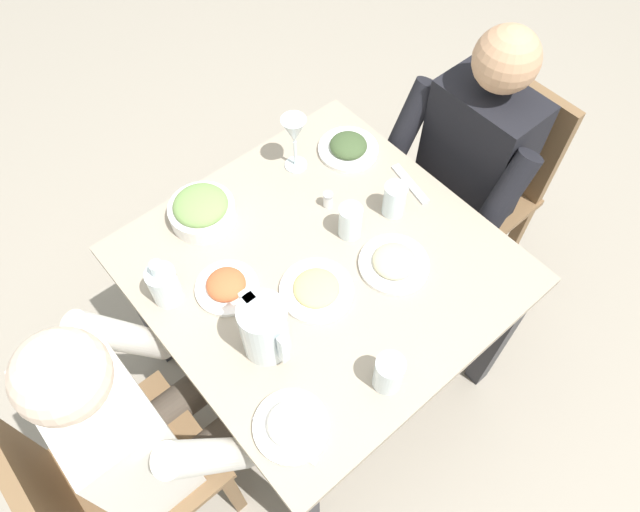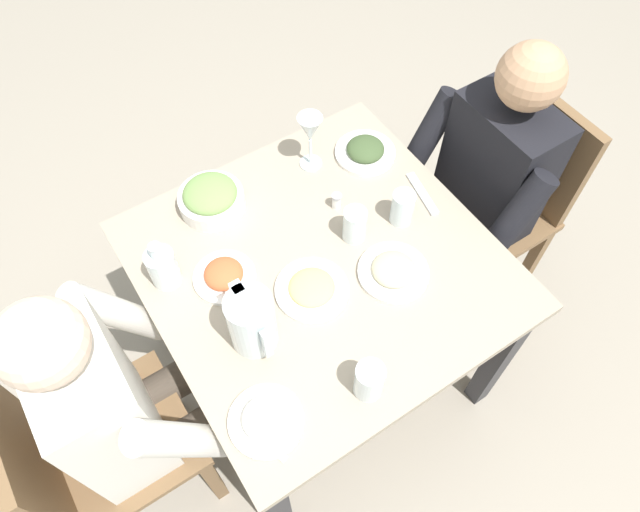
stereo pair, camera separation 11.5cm
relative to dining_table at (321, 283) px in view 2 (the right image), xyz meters
name	(u,v)px [view 2 (the right image)]	position (x,y,z in m)	size (l,w,h in m)	color
ground_plane	(321,363)	(0.00, 0.00, -0.61)	(8.00, 8.00, 0.00)	gray
dining_table	(321,283)	(0.00, 0.00, 0.00)	(0.94, 0.94, 0.72)	gray
chair_near	(85,453)	(0.04, -0.79, -0.13)	(0.40, 0.40, 0.86)	brown
chair_far	(505,195)	(-0.01, 0.79, -0.13)	(0.40, 0.40, 0.86)	brown
diner_near	(141,395)	(0.04, -0.59, 0.02)	(0.48, 0.53, 1.16)	silver
diner_far	(470,193)	(-0.01, 0.59, 0.02)	(0.48, 0.53, 1.16)	black
water_pitcher	(252,322)	(0.10, -0.27, 0.21)	(0.16, 0.12, 0.19)	silver
salad_bowl	(211,198)	(-0.34, -0.16, 0.16)	(0.19, 0.19, 0.09)	white
plate_dolmas	(365,151)	(-0.27, 0.34, 0.13)	(0.19, 0.19, 0.05)	white
plate_beans	(394,271)	(0.14, 0.15, 0.13)	(0.20, 0.20, 0.04)	white
plate_fries	(312,289)	(0.06, -0.07, 0.13)	(0.20, 0.20, 0.04)	white
plate_rice_curry	(224,275)	(-0.10, -0.25, 0.13)	(0.17, 0.17, 0.05)	white
plate_yoghurt	(266,419)	(0.31, -0.36, 0.13)	(0.18, 0.18, 0.06)	white
water_glass_near_left	(355,225)	(-0.03, 0.13, 0.17)	(0.07, 0.07, 0.11)	silver
water_glass_far_left	(369,380)	(0.37, -0.10, 0.17)	(0.07, 0.07, 0.11)	silver
water_glass_by_pitcher	(402,207)	(0.00, 0.28, 0.17)	(0.07, 0.07, 0.11)	silver
wine_glass	(310,131)	(-0.33, 0.18, 0.26)	(0.08, 0.08, 0.20)	silver
oil_carafe	(164,269)	(-0.19, -0.38, 0.17)	(0.08, 0.08, 0.16)	silver
salt_shaker	(337,201)	(-0.14, 0.15, 0.14)	(0.03, 0.03, 0.05)	white
fork_near	(422,194)	(-0.04, 0.39, 0.12)	(0.17, 0.03, 0.01)	silver
knife_near	(258,433)	(0.32, -0.39, 0.12)	(0.18, 0.02, 0.01)	silver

